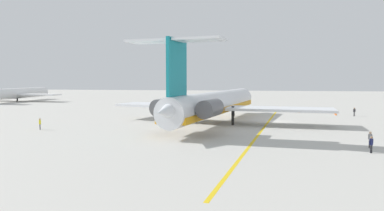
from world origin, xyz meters
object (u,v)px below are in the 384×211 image
(airliner_mid_right, at_px, (19,93))
(ground_crew_near_nose, at_px, (40,122))
(main_jetliner, at_px, (214,103))
(safety_cone_wingtip, at_px, (335,113))
(ground_crew_near_tail, at_px, (371,142))
(ground_crew_portside, at_px, (354,111))
(safety_cone_tail, at_px, (299,111))
(ground_crew_starboard, at_px, (370,138))
(safety_cone_nose, at_px, (336,114))

(airliner_mid_right, relative_size, ground_crew_near_nose, 17.47)
(main_jetliner, distance_m, safety_cone_wingtip, 29.88)
(ground_crew_near_nose, bearing_deg, ground_crew_near_tail, -58.53)
(ground_crew_portside, relative_size, safety_cone_tail, 3.05)
(ground_crew_portside, bearing_deg, safety_cone_tail, 62.52)
(ground_crew_near_nose, height_order, ground_crew_portside, ground_crew_portside)
(ground_crew_near_tail, bearing_deg, ground_crew_starboard, -39.61)
(safety_cone_nose, xyz_separation_m, safety_cone_tail, (4.25, 6.51, 0.00))
(airliner_mid_right, distance_m, ground_crew_near_tail, 106.09)
(airliner_mid_right, distance_m, safety_cone_wingtip, 93.27)
(ground_crew_starboard, xyz_separation_m, safety_cone_nose, (33.87, -4.78, -0.86))
(ground_crew_near_tail, relative_size, safety_cone_wingtip, 3.06)
(ground_crew_portside, bearing_deg, ground_crew_starboard, 169.67)
(ground_crew_starboard, distance_m, safety_cone_tail, 38.17)
(main_jetliner, height_order, ground_crew_near_nose, main_jetliner)
(ground_crew_near_tail, distance_m, safety_cone_tail, 40.67)
(airliner_mid_right, height_order, ground_crew_near_tail, airliner_mid_right)
(airliner_mid_right, bearing_deg, ground_crew_near_tail, -124.86)
(main_jetliner, relative_size, safety_cone_wingtip, 74.90)
(ground_crew_near_nose, distance_m, safety_cone_nose, 53.96)
(airliner_mid_right, xyz_separation_m, safety_cone_tail, (-24.88, -82.41, -2.27))
(airliner_mid_right, relative_size, safety_cone_tail, 52.51)
(safety_cone_wingtip, xyz_separation_m, safety_cone_tail, (2.28, 6.79, 0.00))
(main_jetliner, height_order, safety_cone_wingtip, main_jetliner)
(safety_cone_nose, bearing_deg, ground_crew_near_nose, 119.80)
(ground_crew_starboard, xyz_separation_m, safety_cone_wingtip, (35.85, -5.06, -0.86))
(ground_crew_near_tail, bearing_deg, safety_cone_tail, -22.33)
(main_jetliner, distance_m, ground_crew_portside, 30.12)
(safety_cone_nose, relative_size, safety_cone_tail, 1.00)
(safety_cone_nose, distance_m, safety_cone_tail, 7.78)
(ground_crew_starboard, bearing_deg, ground_crew_near_nose, 129.97)
(ground_crew_near_tail, xyz_separation_m, safety_cone_tail, (40.65, 1.02, -0.79))
(safety_cone_nose, bearing_deg, safety_cone_tail, 56.84)
(main_jetliner, height_order, safety_cone_tail, main_jetliner)
(ground_crew_near_nose, xyz_separation_m, safety_cone_tail, (31.07, -40.31, -0.77))
(ground_crew_portside, distance_m, safety_cone_nose, 3.41)
(main_jetliner, xyz_separation_m, safety_cone_nose, (16.79, -22.78, -3.03))
(ground_crew_starboard, height_order, safety_cone_nose, ground_crew_starboard)
(ground_crew_starboard, relative_size, safety_cone_nose, 3.25)
(safety_cone_nose, bearing_deg, main_jetliner, 126.40)
(ground_crew_near_tail, distance_m, safety_cone_nose, 36.81)
(main_jetliner, distance_m, ground_crew_near_nose, 26.15)
(ground_crew_starboard, bearing_deg, safety_cone_nose, 41.46)
(ground_crew_near_tail, bearing_deg, safety_cone_nose, -32.35)
(ground_crew_near_nose, distance_m, safety_cone_wingtip, 55.21)
(main_jetliner, relative_size, ground_crew_near_tail, 24.48)
(main_jetliner, bearing_deg, ground_crew_starboard, -120.73)
(ground_crew_near_nose, distance_m, ground_crew_portside, 55.95)
(ground_crew_near_tail, distance_m, ground_crew_starboard, 2.62)
(main_jetliner, distance_m, safety_cone_tail, 26.77)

